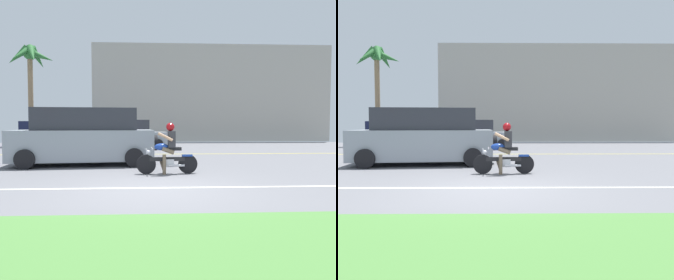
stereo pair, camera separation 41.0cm
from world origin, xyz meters
The scene contains 10 objects.
ground centered at (0.00, 3.00, -0.02)m, with size 56.00×30.00×0.04m, color slate.
grass_median centered at (0.00, -4.10, 0.03)m, with size 56.00×3.80×0.06m, color #477A38.
lane_line_near centered at (0.00, 0.12, 0.00)m, with size 50.40×0.12×0.01m, color silver.
lane_line_far centered at (0.00, 8.29, 0.00)m, with size 50.40×0.12×0.01m, color yellow.
motorcyclist centered at (0.41, 2.20, 0.63)m, with size 1.77×0.58×1.48m.
suv_nearby centered at (-2.42, 4.55, 0.97)m, with size 5.13×2.61×1.99m.
parked_car_0 centered at (-6.87, 13.96, 0.75)m, with size 4.04×2.12×1.62m.
parked_car_1 centered at (-1.18, 12.62, 0.78)m, with size 4.05×2.26×1.68m.
palm_tree_0 centered at (-7.97, 14.77, 5.47)m, with size 3.07×3.01×6.64m.
building_far centered at (5.00, 21.00, 3.94)m, with size 19.48×4.00×7.88m, color #A8A399.
Camera 1 is at (-0.08, -7.14, 1.45)m, focal length 34.70 mm.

